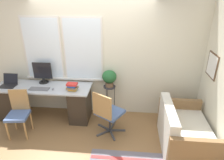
% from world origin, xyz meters
% --- Properties ---
extents(ground_plane, '(14.00, 14.00, 0.00)m').
position_xyz_m(ground_plane, '(0.00, 0.00, 0.00)').
color(ground_plane, olive).
extents(wall_back_with_window, '(9.00, 0.12, 2.70)m').
position_xyz_m(wall_back_with_window, '(-0.03, 0.72, 1.35)').
color(wall_back_with_window, beige).
rests_on(wall_back_with_window, ground_plane).
extents(wall_right_with_picture, '(0.08, 9.00, 2.70)m').
position_xyz_m(wall_right_with_picture, '(2.35, 0.00, 1.35)').
color(wall_right_with_picture, beige).
rests_on(wall_right_with_picture, ground_plane).
extents(desk, '(2.07, 0.65, 0.77)m').
position_xyz_m(desk, '(-1.06, 0.32, 0.41)').
color(desk, '#B2B7BC').
rests_on(desk, ground_plane).
extents(laptop, '(0.33, 0.30, 0.23)m').
position_xyz_m(laptop, '(-1.81, 0.31, 0.82)').
color(laptop, black).
rests_on(laptop, desk).
extents(monitor, '(0.41, 0.21, 0.47)m').
position_xyz_m(monitor, '(-1.11, 0.53, 1.01)').
color(monitor, black).
rests_on(monitor, desk).
extents(keyboard, '(0.42, 0.15, 0.02)m').
position_xyz_m(keyboard, '(-1.08, 0.19, 0.78)').
color(keyboard, slate).
rests_on(keyboard, desk).
extents(mouse, '(0.04, 0.07, 0.04)m').
position_xyz_m(mouse, '(-0.77, 0.19, 0.79)').
color(mouse, slate).
rests_on(mouse, desk).
extents(book_stack, '(0.24, 0.19, 0.16)m').
position_xyz_m(book_stack, '(-0.37, 0.21, 0.85)').
color(book_stack, yellow).
rests_on(book_stack, desk).
extents(desk_chair_wooden, '(0.44, 0.45, 0.91)m').
position_xyz_m(desk_chair_wooden, '(-1.35, -0.26, 0.49)').
color(desk_chair_wooden, '#B2844C').
rests_on(desk_chair_wooden, ground_plane).
extents(office_chair_swivel, '(0.64, 0.65, 0.95)m').
position_xyz_m(office_chair_swivel, '(0.40, -0.12, 0.50)').
color(office_chair_swivel, '#47474C').
rests_on(office_chair_swivel, ground_plane).
extents(couch_loveseat, '(0.83, 1.28, 0.83)m').
position_xyz_m(couch_loveseat, '(1.81, -0.36, 0.29)').
color(couch_loveseat, silver).
rests_on(couch_loveseat, ground_plane).
extents(plant_stand, '(0.27, 0.27, 0.74)m').
position_xyz_m(plant_stand, '(0.37, 0.54, 0.64)').
color(plant_stand, '#333338').
rests_on(plant_stand, ground_plane).
extents(potted_plant, '(0.31, 0.31, 0.37)m').
position_xyz_m(potted_plant, '(0.37, 0.54, 0.95)').
color(potted_plant, brown).
rests_on(potted_plant, plant_stand).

